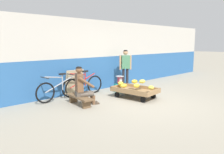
{
  "coord_description": "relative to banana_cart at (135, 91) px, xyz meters",
  "views": [
    {
      "loc": [
        -5.31,
        -3.96,
        1.82
      ],
      "look_at": [
        -0.57,
        0.99,
        0.75
      ],
      "focal_mm": 35.66,
      "sensor_mm": 36.0,
      "label": 1
    }
  ],
  "objects": [
    {
      "name": "ground_plane",
      "position": [
        -0.19,
        -0.69,
        -0.24
      ],
      "size": [
        80.0,
        80.0,
        0.0
      ],
      "primitive_type": "plane",
      "color": "gray"
    },
    {
      "name": "vendor_seated",
      "position": [
        -1.74,
        0.53,
        0.33
      ],
      "size": [
        0.74,
        0.61,
        1.14
      ],
      "color": "brown",
      "rests_on": "ground"
    },
    {
      "name": "customer_adult",
      "position": [
        0.89,
        1.27,
        0.71
      ],
      "size": [
        0.43,
        0.34,
        1.53
      ],
      "color": "#232328",
      "rests_on": "ground"
    },
    {
      "name": "low_bench",
      "position": [
        -1.82,
        0.56,
        -0.04
      ],
      "size": [
        0.42,
        1.13,
        0.27
      ],
      "color": "brown",
      "rests_on": "ground"
    },
    {
      "name": "bicycle_far_left",
      "position": [
        -1.0,
        1.51,
        0.11
      ],
      "size": [
        1.66,
        0.48,
        0.86
      ],
      "color": "black",
      "rests_on": "ground"
    },
    {
      "name": "bicycle_near_left",
      "position": [
        -1.94,
        1.46,
        0.11
      ],
      "size": [
        1.66,
        0.48,
        0.86
      ],
      "color": "black",
      "rests_on": "ground"
    },
    {
      "name": "back_wall",
      "position": [
        -0.19,
        2.01,
        1.09
      ],
      "size": [
        16.0,
        0.3,
        2.65
      ],
      "color": "#2D609E",
      "rests_on": "ground"
    },
    {
      "name": "banana_pile",
      "position": [
        -0.02,
        0.01,
        0.23
      ],
      "size": [
        0.76,
        1.44,
        0.26
      ],
      "color": "gold",
      "rests_on": "banana_cart"
    },
    {
      "name": "weighing_scale",
      "position": [
        0.3,
        0.99,
        0.21
      ],
      "size": [
        0.3,
        0.3,
        0.29
      ],
      "color": "#28282D",
      "rests_on": "plastic_crate"
    },
    {
      "name": "banana_cart",
      "position": [
        0.0,
        0.0,
        0.0
      ],
      "size": [
        1.0,
        1.53,
        0.36
      ],
      "color": "#99754C",
      "rests_on": "ground"
    },
    {
      "name": "sign_board",
      "position": [
        -1.17,
        1.79,
        0.2
      ],
      "size": [
        0.7,
        0.19,
        0.89
      ],
      "color": "#C6B289",
      "rests_on": "ground"
    },
    {
      "name": "plastic_crate",
      "position": [
        0.3,
        0.99,
        -0.09
      ],
      "size": [
        0.36,
        0.28,
        0.3
      ],
      "color": "#19847F",
      "rests_on": "ground"
    }
  ]
}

